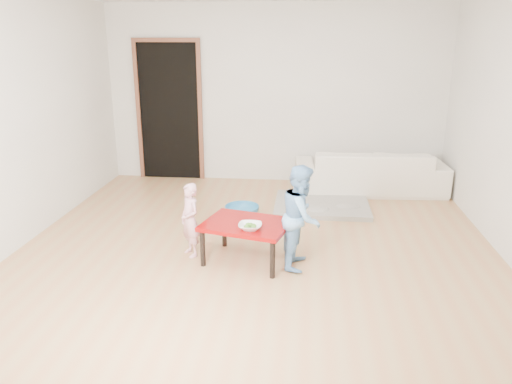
% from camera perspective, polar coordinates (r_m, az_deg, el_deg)
% --- Properties ---
extents(floor, '(5.00, 5.00, 0.01)m').
position_cam_1_polar(floor, '(5.42, 0.22, -5.93)').
color(floor, tan).
rests_on(floor, ground).
extents(back_wall, '(5.00, 0.02, 2.60)m').
position_cam_1_polar(back_wall, '(7.51, 2.17, 11.00)').
color(back_wall, white).
rests_on(back_wall, floor).
extents(left_wall, '(0.02, 5.00, 2.60)m').
position_cam_1_polar(left_wall, '(5.84, -25.21, 7.46)').
color(left_wall, white).
rests_on(left_wall, floor).
extents(doorway, '(1.02, 0.08, 2.11)m').
position_cam_1_polar(doorway, '(7.79, -9.83, 8.97)').
color(doorway, brown).
rests_on(doorway, back_wall).
extents(sofa, '(2.13, 0.93, 0.61)m').
position_cam_1_polar(sofa, '(7.29, 12.84, 2.40)').
color(sofa, white).
rests_on(sofa, floor).
extents(cushion, '(0.44, 0.40, 0.12)m').
position_cam_1_polar(cushion, '(7.07, 10.46, 3.38)').
color(cushion, '#F05A1A').
rests_on(cushion, sofa).
extents(red_table, '(0.94, 0.80, 0.41)m').
position_cam_1_polar(red_table, '(4.95, -1.07, -5.71)').
color(red_table, maroon).
rests_on(red_table, floor).
extents(bowl, '(0.22, 0.22, 0.05)m').
position_cam_1_polar(bowl, '(4.70, -0.68, -3.96)').
color(bowl, white).
rests_on(bowl, red_table).
extents(broccoli, '(0.12, 0.12, 0.06)m').
position_cam_1_polar(broccoli, '(4.70, -0.68, -3.95)').
color(broccoli, '#2D5919').
rests_on(broccoli, red_table).
extents(child_pink, '(0.32, 0.33, 0.76)m').
position_cam_1_polar(child_pink, '(5.06, -7.54, -3.20)').
color(child_pink, '#D05F79').
rests_on(child_pink, floor).
extents(child_blue, '(0.45, 0.54, 1.01)m').
position_cam_1_polar(child_blue, '(4.77, 5.23, -2.81)').
color(child_blue, '#5CA8D6').
rests_on(child_blue, floor).
extents(basin, '(0.43, 0.43, 0.13)m').
position_cam_1_polar(basin, '(6.19, -1.60, -2.20)').
color(basin, teal).
rests_on(basin, floor).
extents(blanket, '(1.21, 1.01, 0.06)m').
position_cam_1_polar(blanket, '(6.58, 7.52, -1.46)').
color(blanket, '#A19A8E').
rests_on(blanket, floor).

